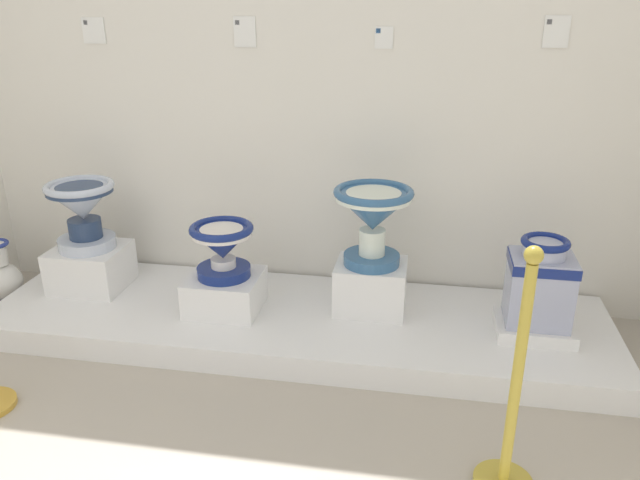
# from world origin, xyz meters

# --- Properties ---
(wall_back) EXTENTS (4.20, 0.06, 3.13)m
(wall_back) POSITION_xyz_m (2.00, 2.81, 1.57)
(wall_back) COLOR white
(wall_back) RESTS_ON ground_plane
(display_platform) EXTENTS (3.31, 0.93, 0.13)m
(display_platform) POSITION_xyz_m (2.00, 2.30, 0.07)
(display_platform) COLOR white
(display_platform) RESTS_ON ground_plane
(plinth_block_pale_glazed) EXTENTS (0.40, 0.36, 0.24)m
(plinth_block_pale_glazed) POSITION_xyz_m (0.76, 2.39, 0.26)
(plinth_block_pale_glazed) COLOR white
(plinth_block_pale_glazed) RESTS_ON display_platform
(antique_toilet_pale_glazed) EXTENTS (0.38, 0.38, 0.39)m
(antique_toilet_pale_glazed) POSITION_xyz_m (0.76, 2.39, 0.62)
(antique_toilet_pale_glazed) COLOR silver
(antique_toilet_pale_glazed) RESTS_ON plinth_block_pale_glazed
(plinth_block_tall_cobalt) EXTENTS (0.38, 0.36, 0.19)m
(plinth_block_tall_cobalt) POSITION_xyz_m (1.62, 2.26, 0.23)
(plinth_block_tall_cobalt) COLOR white
(plinth_block_tall_cobalt) RESTS_ON display_platform
(antique_toilet_tall_cobalt) EXTENTS (0.34, 0.34, 0.29)m
(antique_toilet_tall_cobalt) POSITION_xyz_m (1.62, 2.26, 0.51)
(antique_toilet_tall_cobalt) COLOR navy
(antique_toilet_tall_cobalt) RESTS_ON plinth_block_tall_cobalt
(plinth_block_rightmost) EXTENTS (0.37, 0.31, 0.27)m
(plinth_block_rightmost) POSITION_xyz_m (2.39, 2.39, 0.27)
(plinth_block_rightmost) COLOR white
(plinth_block_rightmost) RESTS_ON display_platform
(antique_toilet_rightmost) EXTENTS (0.41, 0.41, 0.41)m
(antique_toilet_rightmost) POSITION_xyz_m (2.39, 2.39, 0.68)
(antique_toilet_rightmost) COLOR #366494
(antique_toilet_rightmost) RESTS_ON plinth_block_rightmost
(plinth_block_slender_white) EXTENTS (0.38, 0.31, 0.07)m
(plinth_block_slender_white) POSITION_xyz_m (3.22, 2.28, 0.17)
(plinth_block_slender_white) COLOR white
(plinth_block_slender_white) RESTS_ON display_platform
(antique_toilet_slender_white) EXTENTS (0.31, 0.26, 0.44)m
(antique_toilet_slender_white) POSITION_xyz_m (3.22, 2.28, 0.42)
(antique_toilet_slender_white) COLOR #A7AECC
(antique_toilet_slender_white) RESTS_ON plinth_block_slender_white
(info_placard_first) EXTENTS (0.13, 0.01, 0.14)m
(info_placard_first) POSITION_xyz_m (0.76, 2.77, 1.54)
(info_placard_first) COLOR white
(info_placard_second) EXTENTS (0.12, 0.01, 0.16)m
(info_placard_second) POSITION_xyz_m (1.63, 2.77, 1.54)
(info_placard_second) COLOR white
(info_placard_third) EXTENTS (0.09, 0.01, 0.11)m
(info_placard_third) POSITION_xyz_m (2.38, 2.77, 1.52)
(info_placard_third) COLOR white
(info_placard_fourth) EXTENTS (0.12, 0.01, 0.15)m
(info_placard_fourth) POSITION_xyz_m (3.23, 2.77, 1.55)
(info_placard_fourth) COLOR white
(decorative_vase_spare) EXTENTS (0.23, 0.23, 0.39)m
(decorative_vase_spare) POSITION_xyz_m (0.21, 2.34, 0.16)
(decorative_vase_spare) COLOR navy
(decorative_vase_spare) RESTS_ON ground_plane
(stanchion_post_near_right) EXTENTS (0.22, 0.22, 0.97)m
(stanchion_post_near_right) POSITION_xyz_m (3.00, 1.32, 0.32)
(stanchion_post_near_right) COLOR gold
(stanchion_post_near_right) RESTS_ON ground_plane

